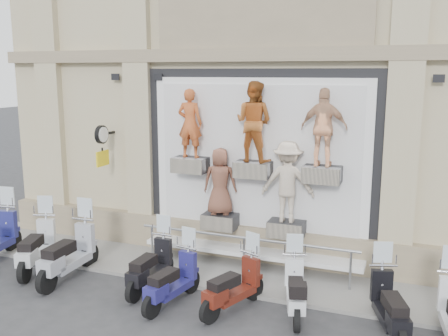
{
  "coord_description": "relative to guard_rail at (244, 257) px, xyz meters",
  "views": [
    {
      "loc": [
        3.36,
        -7.88,
        4.49
      ],
      "look_at": [
        -0.43,
        1.9,
        2.45
      ],
      "focal_mm": 40.0,
      "sensor_mm": 36.0,
      "label": 1
    }
  ],
  "objects": [
    {
      "name": "shop_vitrine",
      "position": [
        0.12,
        0.74,
        1.95
      ],
      "size": [
        5.6,
        0.83,
        4.3
      ],
      "color": "black",
      "rests_on": "ground"
    },
    {
      "name": "building",
      "position": [
        0.0,
        5.0,
        5.54
      ],
      "size": [
        14.0,
        8.6,
        12.0
      ],
      "primitive_type": null,
      "color": "tan",
      "rests_on": "ground"
    },
    {
      "name": "clock_sign_bracket",
      "position": [
        -3.9,
        0.47,
        2.34
      ],
      "size": [
        0.1,
        0.8,
        1.02
      ],
      "color": "black",
      "rests_on": "ground"
    },
    {
      "name": "scooter_h",
      "position": [
        3.14,
        -1.44,
        0.27
      ],
      "size": [
        1.08,
        1.89,
        1.48
      ],
      "primitive_type": null,
      "rotation": [
        0.0,
        0.0,
        0.33
      ],
      "color": "black",
      "rests_on": "ground"
    },
    {
      "name": "scooter_d",
      "position": [
        -1.6,
        -1.33,
        0.26
      ],
      "size": [
        0.56,
        1.8,
        1.45
      ],
      "primitive_type": null,
      "rotation": [
        0.0,
        0.0,
        -0.02
      ],
      "color": "black",
      "rests_on": "ground"
    },
    {
      "name": "ground",
      "position": [
        0.0,
        -2.0,
        -0.47
      ],
      "size": [
        90.0,
        90.0,
        0.0
      ],
      "primitive_type": "plane",
      "color": "#313134",
      "rests_on": "ground"
    },
    {
      "name": "scooter_e",
      "position": [
        -0.86,
        -1.79,
        0.24
      ],
      "size": [
        0.81,
        1.81,
        1.42
      ],
      "primitive_type": null,
      "rotation": [
        0.0,
        0.0,
        -0.18
      ],
      "color": "navy",
      "rests_on": "ground"
    },
    {
      "name": "scooter_g",
      "position": [
        1.46,
        -1.32,
        0.23
      ],
      "size": [
        0.96,
        1.78,
        1.39
      ],
      "primitive_type": null,
      "rotation": [
        0.0,
        0.0,
        0.28
      ],
      "color": "silver",
      "rests_on": "ground"
    },
    {
      "name": "scooter_b",
      "position": [
        -4.52,
        -1.36,
        0.33
      ],
      "size": [
        1.19,
        2.05,
        1.6
      ],
      "primitive_type": null,
      "rotation": [
        0.0,
        0.0,
        0.34
      ],
      "color": "#BABDC1",
      "rests_on": "ground"
    },
    {
      "name": "sidewalk",
      "position": [
        0.0,
        0.1,
        -0.43
      ],
      "size": [
        16.0,
        2.2,
        0.08
      ],
      "primitive_type": "cube",
      "color": "gray",
      "rests_on": "ground"
    },
    {
      "name": "scooter_c",
      "position": [
        -3.51,
        -1.52,
        0.37
      ],
      "size": [
        0.67,
        2.08,
        1.68
      ],
      "primitive_type": null,
      "rotation": [
        0.0,
        0.0,
        0.03
      ],
      "color": "#9598A1",
      "rests_on": "ground"
    },
    {
      "name": "guard_rail",
      "position": [
        0.0,
        0.0,
        0.0
      ],
      "size": [
        5.06,
        0.1,
        0.93
      ],
      "primitive_type": null,
      "color": "#9EA0A5",
      "rests_on": "ground"
    },
    {
      "name": "scooter_f",
      "position": [
        0.33,
        -1.61,
        0.24
      ],
      "size": [
        1.1,
        1.81,
        1.42
      ],
      "primitive_type": null,
      "rotation": [
        0.0,
        0.0,
        -0.37
      ],
      "color": "#52180E",
      "rests_on": "ground"
    }
  ]
}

